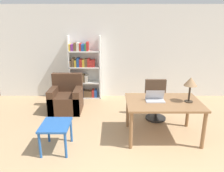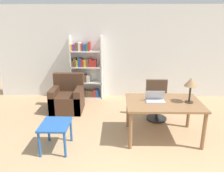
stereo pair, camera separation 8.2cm
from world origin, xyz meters
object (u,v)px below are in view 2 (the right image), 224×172
(laptop, at_px, (155,99))
(armchair, at_px, (68,99))
(bookshelf, at_px, (85,72))
(desk, at_px, (163,106))
(side_table_blue, at_px, (55,128))
(table_lamp, at_px, (191,83))
(office_chair, at_px, (157,101))

(laptop, bearing_deg, armchair, 147.15)
(bookshelf, bearing_deg, desk, -50.89)
(bookshelf, bearing_deg, side_table_blue, -93.21)
(table_lamp, height_order, armchair, table_lamp)
(armchair, distance_m, bookshelf, 1.13)
(desk, height_order, table_lamp, table_lamp)
(desk, distance_m, bookshelf, 2.96)
(desk, height_order, side_table_blue, desk)
(office_chair, bearing_deg, armchair, 168.82)
(table_lamp, xyz_separation_m, office_chair, (-0.44, 0.91, -0.72))
(desk, bearing_deg, laptop, 172.98)
(side_table_blue, distance_m, armchair, 1.80)
(armchair, xyz_separation_m, bookshelf, (0.33, 0.97, 0.50))
(armchair, bearing_deg, bookshelf, 71.28)
(bookshelf, bearing_deg, table_lamp, -44.69)
(desk, height_order, office_chair, office_chair)
(armchair, height_order, bookshelf, bookshelf)
(laptop, relative_size, armchair, 0.39)
(office_chair, bearing_deg, side_table_blue, -146.82)
(table_lamp, distance_m, side_table_blue, 2.64)
(desk, relative_size, armchair, 1.54)
(laptop, distance_m, table_lamp, 0.73)
(side_table_blue, bearing_deg, office_chair, 33.18)
(laptop, distance_m, office_chair, 0.97)
(laptop, relative_size, table_lamp, 0.74)
(desk, height_order, armchair, armchair)
(table_lamp, xyz_separation_m, side_table_blue, (-2.50, -0.44, -0.73))
(laptop, xyz_separation_m, bookshelf, (-1.70, 2.27, -0.00))
(desk, bearing_deg, bookshelf, 129.11)
(armchair, relative_size, bookshelf, 0.50)
(office_chair, bearing_deg, bookshelf, 143.61)
(side_table_blue, bearing_deg, bookshelf, 86.79)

